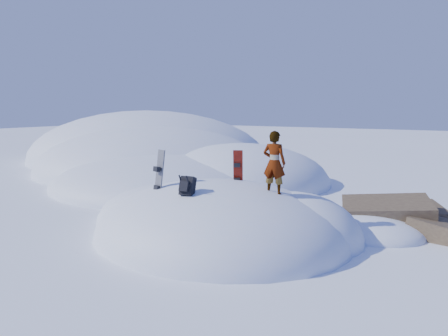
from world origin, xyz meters
The scene contains 9 objects.
ground centered at (0.00, 0.00, 0.00)m, with size 120.00×120.00×0.00m, color white.
snow_mound centered at (-0.17, 0.24, 0.00)m, with size 8.00×6.00×3.00m.
snow_ridge centered at (-10.43, 9.85, 0.00)m, with size 21.50×18.50×6.40m.
rock_outcrop centered at (3.72, 3.01, 0.01)m, with size 4.68×4.41×1.68m.
snowboard_red centered at (0.15, 0.76, 1.60)m, with size 0.33×0.32×1.38m.
snowboard_dark centered at (-1.39, -0.77, 1.51)m, with size 0.38×0.35×1.65m.
backpack centered at (-0.11, -1.23, 1.56)m, with size 0.38×0.45×0.54m.
gear_pile centered at (-2.66, -0.90, 0.10)m, with size 0.79×0.67×0.21m.
person centered at (1.49, 0.20, 2.07)m, with size 0.58×0.38×1.59m, color slate.
Camera 1 is at (5.96, -9.52, 3.44)m, focal length 35.00 mm.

